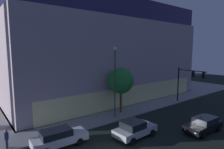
{
  "coord_description": "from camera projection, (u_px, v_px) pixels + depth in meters",
  "views": [
    {
      "loc": [
        -8.08,
        -10.94,
        8.34
      ],
      "look_at": [
        4.06,
        4.73,
        5.81
      ],
      "focal_mm": 30.39,
      "sensor_mm": 36.0,
      "label": 1
    }
  ],
  "objects": [
    {
      "name": "sidewalk_corner",
      "position": [
        13.0,
        87.0,
        42.51
      ],
      "size": [
        80.0,
        60.0,
        0.15
      ],
      "primitive_type": "cube",
      "color": "gray",
      "rests_on": "ground"
    },
    {
      "name": "modern_building",
      "position": [
        83.0,
        52.0,
        39.95
      ],
      "size": [
        32.99,
        30.98,
        16.11
      ],
      "color": "#4C4C51",
      "rests_on": "ground"
    },
    {
      "name": "traffic_light_far_corner",
      "position": [
        189.0,
        78.0,
        29.02
      ],
      "size": [
        0.45,
        4.7,
        5.51
      ],
      "color": "black",
      "rests_on": "sidewalk_corner"
    },
    {
      "name": "street_lamp_sidewalk",
      "position": [
        115.0,
        74.0,
        22.62
      ],
      "size": [
        0.44,
        0.44,
        8.6
      ],
      "color": "#414141",
      "rests_on": "sidewalk_corner"
    },
    {
      "name": "sidewalk_tree",
      "position": [
        121.0,
        81.0,
        24.71
      ],
      "size": [
        3.39,
        3.39,
        5.95
      ],
      "color": "brown",
      "rests_on": "sidewalk_corner"
    },
    {
      "name": "pedestrian_waiting",
      "position": [
        6.0,
        137.0,
        15.84
      ],
      "size": [
        0.36,
        0.36,
        1.62
      ],
      "color": "#2D3851",
      "rests_on": "sidewalk_corner"
    },
    {
      "name": "car_white",
      "position": [
        59.0,
        137.0,
        16.5
      ],
      "size": [
        4.82,
        2.13,
        1.57
      ],
      "color": "silver",
      "rests_on": "ground"
    },
    {
      "name": "car_silver",
      "position": [
        135.0,
        129.0,
        18.28
      ],
      "size": [
        4.41,
        2.35,
        1.61
      ],
      "color": "#B7BABF",
      "rests_on": "ground"
    },
    {
      "name": "car_black",
      "position": [
        204.0,
        124.0,
        19.53
      ],
      "size": [
        4.67,
        2.21,
        1.49
      ],
      "color": "black",
      "rests_on": "ground"
    }
  ]
}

